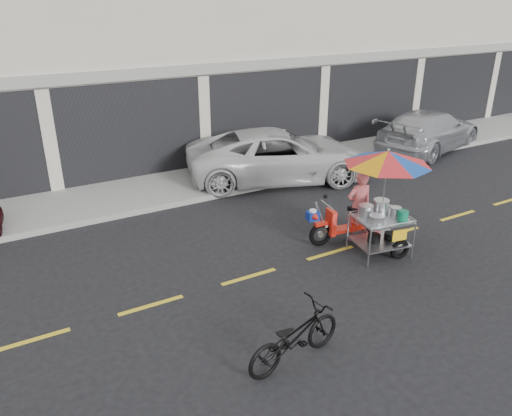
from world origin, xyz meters
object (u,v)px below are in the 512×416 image
white_pickup (278,155)px  near_bicycle (295,336)px  food_vendor_rig (375,185)px  silver_pickup (429,130)px

white_pickup → near_bicycle: white_pickup is taller
white_pickup → near_bicycle: size_ratio=3.13×
food_vendor_rig → silver_pickup: bearing=44.1°
near_bicycle → silver_pickup: bearing=-64.4°
silver_pickup → food_vendor_rig: 8.33m
silver_pickup → near_bicycle: size_ratio=2.84×
white_pickup → silver_pickup: size_ratio=1.10×
silver_pickup → food_vendor_rig: (-6.82, -4.72, 0.74)m
silver_pickup → food_vendor_rig: size_ratio=2.12×
white_pickup → near_bicycle: bearing=168.2°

